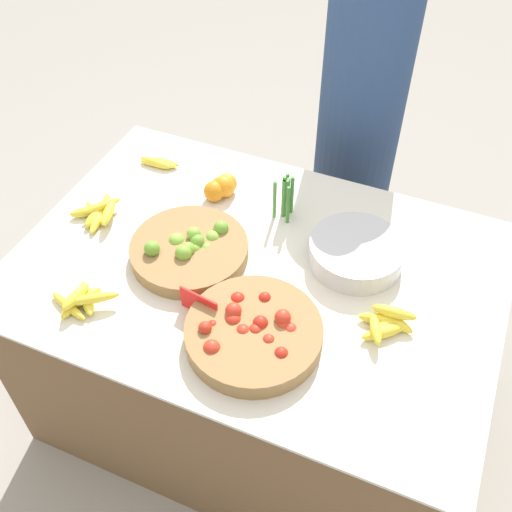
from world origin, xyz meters
name	(u,v)px	position (x,y,z in m)	size (l,w,h in m)	color
ground_plane	(256,397)	(0.00, 0.00, 0.00)	(12.00, 12.00, 0.00)	#A39E93
market_table	(256,340)	(0.00, 0.00, 0.40)	(1.53, 1.06, 0.79)	brown
lime_bowl	(190,249)	(-0.21, -0.04, 0.82)	(0.38, 0.38, 0.09)	olive
tomato_basket	(253,332)	(0.10, -0.26, 0.82)	(0.39, 0.39, 0.09)	olive
orange_pile	(221,187)	(-0.25, 0.28, 0.83)	(0.10, 0.13, 0.08)	orange
metal_bowl	(356,252)	(0.28, 0.15, 0.83)	(0.30, 0.30, 0.08)	silver
price_sign	(199,304)	(-0.08, -0.24, 0.84)	(0.13, 0.02, 0.08)	red
veg_bundle	(285,198)	(-0.01, 0.27, 0.87)	(0.06, 0.07, 0.15)	#4C8E42
banana_bunch_back_center	(81,300)	(-0.42, -0.35, 0.82)	(0.22, 0.16, 0.06)	yellow
banana_bunch_front_left	(158,163)	(-0.54, 0.34, 0.81)	(0.15, 0.06, 0.03)	yellow
banana_bunch_middle_right	(386,323)	(0.44, -0.08, 0.82)	(0.17, 0.16, 0.06)	yellow
banana_bunch_middle_left	(99,212)	(-0.59, 0.00, 0.82)	(0.18, 0.21, 0.06)	yellow
vendor_person	(359,126)	(0.08, 0.90, 0.79)	(0.34, 0.34, 1.70)	navy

